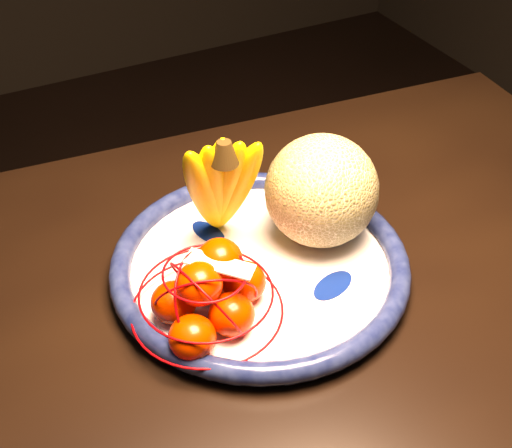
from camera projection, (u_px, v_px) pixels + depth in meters
name	position (u px, v px, depth m)	size (l,w,h in m)	color
fruit_bowl	(260.00, 266.00, 0.84)	(0.35, 0.35, 0.03)	white
cantaloupe	(322.00, 191.00, 0.84)	(0.14, 0.14, 0.14)	olive
banana_bunch	(220.00, 183.00, 0.81)	(0.12, 0.12, 0.18)	yellow
mandarin_bag	(209.00, 294.00, 0.76)	(0.22, 0.22, 0.10)	#FC2C00
price_tag	(220.00, 264.00, 0.74)	(0.07, 0.03, 0.00)	white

